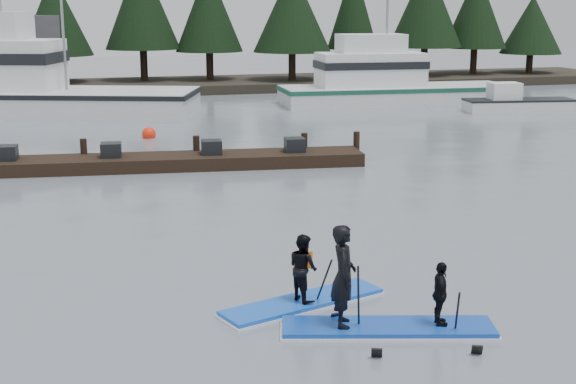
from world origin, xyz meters
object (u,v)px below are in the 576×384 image
object	(u,v)px
fishing_boat_large	(14,100)
paddleboard_duo	(378,298)
floating_dock	(169,162)
fishing_boat_medium	(390,94)
paddleboard_solo	(303,283)

from	to	relation	value
fishing_boat_large	paddleboard_duo	xyz separation A→B (m)	(7.45, -32.18, -0.14)
floating_dock	fishing_boat_medium	bearing A→B (deg)	52.54
floating_dock	paddleboard_duo	bearing A→B (deg)	-77.77
fishing_boat_large	fishing_boat_medium	world-z (taller)	fishing_boat_large
fishing_boat_large	paddleboard_duo	distance (m)	33.03
floating_dock	fishing_boat_large	bearing A→B (deg)	116.29
fishing_boat_medium	paddleboard_solo	xyz separation A→B (m)	(-14.33, -29.52, -0.11)
fishing_boat_large	paddleboard_solo	world-z (taller)	fishing_boat_large
fishing_boat_large	paddleboard_duo	size ratio (longest dim) A/B	4.83
fishing_boat_large	fishing_boat_medium	distance (m)	20.91
fishing_boat_large	floating_dock	xyz separation A→B (m)	(5.91, -16.55, -0.54)
fishing_boat_medium	floating_dock	bearing A→B (deg)	-130.02
floating_dock	paddleboard_duo	size ratio (longest dim) A/B	3.60
fishing_boat_large	paddleboard_solo	bearing A→B (deg)	-58.43
fishing_boat_medium	paddleboard_duo	bearing A→B (deg)	-109.30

